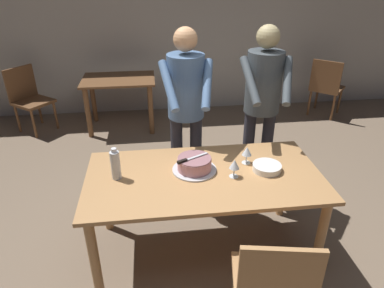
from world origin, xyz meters
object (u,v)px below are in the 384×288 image
Objects in this scene: main_dining_table at (204,186)px; person_standing_beside at (262,99)px; cake_on_platter at (194,164)px; chair_near_side at (272,285)px; wine_glass_near at (234,165)px; person_cutting_cake at (186,103)px; wine_glass_far at (247,152)px; background_chair_0 at (326,86)px; cake_knife at (187,160)px; background_table at (119,90)px; water_bottle at (116,165)px; background_chair_1 at (29,97)px; plate_stack at (267,167)px.

main_dining_table is 1.03m from person_standing_beside.
cake_on_platter is 1.01m from chair_near_side.
person_standing_beside reaches higher than wine_glass_near.
cake_on_platter is 0.20× the size of person_cutting_cake.
wine_glass_far is 0.16× the size of background_chair_0.
person_cutting_cake reaches higher than main_dining_table.
cake_knife is at bearing -133.06° from background_chair_0.
background_table is at bearing 107.48° from chair_near_side.
wine_glass_near is at bearing -5.74° from water_bottle.
person_cutting_cake is 0.70m from person_standing_beside.
background_chair_0 is at bearing 52.19° from wine_glass_near.
wine_glass_far is (0.14, 0.18, 0.00)m from wine_glass_near.
cake_knife is 3.31m from background_chair_1.
main_dining_table is 8.06× the size of plate_stack.
chair_near_side reaches higher than main_dining_table.
wine_glass_near is at bearing -128.02° from wine_glass_far.
person_cutting_cake is at bearing -45.31° from background_chair_1.
plate_stack is 0.22× the size of background_table.
cake_knife reaches higher than background_table.
cake_on_platter is 0.20× the size of person_standing_beside.
wine_glass_near is 0.14× the size of background_table.
cake_on_platter reaches higher than main_dining_table.
main_dining_table reaches higher than background_table.
person_cutting_cake reaches higher than background_chair_0.
person_cutting_cake reaches higher than chair_near_side.
background_chair_1 is at bearing 179.57° from background_chair_0.
background_chair_0 is at bearing 39.97° from person_cutting_cake.
water_bottle reaches higher than chair_near_side.
background_table is at bearing -3.82° from background_chair_1.
background_table is at bearing 104.75° from cake_knife.
water_bottle is at bearing -133.06° from person_cutting_cake.
person_cutting_cake is 2.14m from background_table.
background_chair_1 is at bearing 133.60° from plate_stack.
person_standing_beside reaches higher than water_bottle.
main_dining_table is 5.22× the size of cake_on_platter.
background_chair_0 is (1.68, 1.96, -0.58)m from person_standing_beside.
wine_glass_near is 1.00× the size of wine_glass_far.
person_cutting_cake reaches higher than background_table.
person_standing_beside is 3.41m from background_chair_1.
wine_glass_far is 0.16× the size of chair_near_side.
cake_on_platter is 2.36× the size of wine_glass_near.
background_chair_1 is at bearing 126.22° from cake_knife.
wine_glass_near is 0.87m from water_bottle.
cake_on_platter is 3.31m from background_chair_1.
person_cutting_cake is at bearing 83.99° from cake_knife.
background_table is at bearing 115.17° from wine_glass_far.
person_cutting_cake reaches higher than wine_glass_far.
water_bottle is 0.28× the size of background_chair_0.
chair_near_side is 3.60m from background_table.
wine_glass_far is 0.08× the size of person_cutting_cake.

